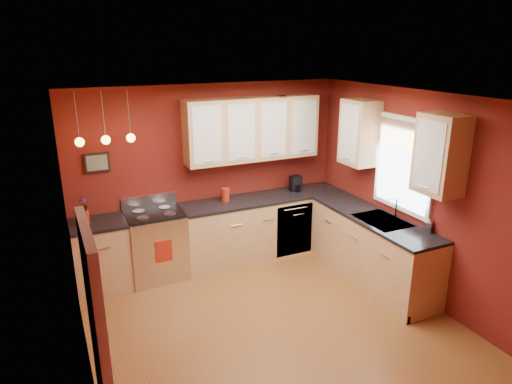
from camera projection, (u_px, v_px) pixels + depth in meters
name	position (u px, v px, depth m)	size (l,w,h in m)	color
floor	(275.00, 328.00, 5.25)	(4.20, 4.20, 0.00)	brown
ceiling	(279.00, 99.00, 4.45)	(4.00, 4.20, 0.02)	white
wall_back	(210.00, 174.00, 6.66)	(4.00, 0.02, 2.60)	maroon
wall_front	(423.00, 330.00, 3.04)	(4.00, 0.02, 2.60)	maroon
wall_left	(77.00, 259.00, 4.04)	(0.02, 4.20, 2.60)	maroon
wall_right	(420.00, 197.00, 5.66)	(0.02, 4.20, 2.60)	maroon
base_cabinets_back_left	(102.00, 257.00, 5.99)	(0.70, 0.60, 0.90)	tan
base_cabinets_back_right	(264.00, 227.00, 6.96)	(2.54, 0.60, 0.90)	tan
base_cabinets_right	(372.00, 250.00, 6.19)	(0.60, 2.10, 0.90)	tan
counter_back_left	(98.00, 223.00, 5.85)	(0.70, 0.62, 0.04)	black
counter_back_right	(264.00, 198.00, 6.81)	(2.54, 0.62, 0.04)	black
counter_right	(374.00, 218.00, 6.04)	(0.62, 2.10, 0.04)	black
gas_range	(156.00, 245.00, 6.28)	(0.76, 0.64, 1.11)	silver
dishwasher_front	(294.00, 230.00, 6.86)	(0.60, 0.02, 0.80)	silver
sink	(382.00, 222.00, 5.91)	(0.50, 0.70, 0.33)	gray
window	(404.00, 162.00, 5.78)	(0.06, 1.02, 1.22)	white
door_left_wall	(102.00, 366.00, 3.11)	(0.12, 0.82, 2.05)	white
upper_cabinets_back	(252.00, 129.00, 6.55)	(2.00, 0.35, 0.90)	tan
upper_cabinets_right	(396.00, 142.00, 5.66)	(0.35, 1.95, 0.90)	tan
wall_picture	(97.00, 163.00, 5.90)	(0.32, 0.03, 0.26)	black
pendant_lights	(106.00, 139.00, 5.55)	(0.71, 0.11, 0.66)	gray
red_canister	(225.00, 195.00, 6.59)	(0.13, 0.13, 0.19)	#A82212
red_vase	(85.00, 217.00, 5.75)	(0.11, 0.11, 0.18)	#A82212
flowers	(83.00, 205.00, 5.70)	(0.10, 0.10, 0.19)	#A82212
coffee_maker	(296.00, 184.00, 7.05)	(0.17, 0.17, 0.24)	black
soap_pump	(429.00, 224.00, 5.50)	(0.09, 0.09, 0.20)	silver
dish_towel	(164.00, 251.00, 5.99)	(0.22, 0.02, 0.30)	#A82212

